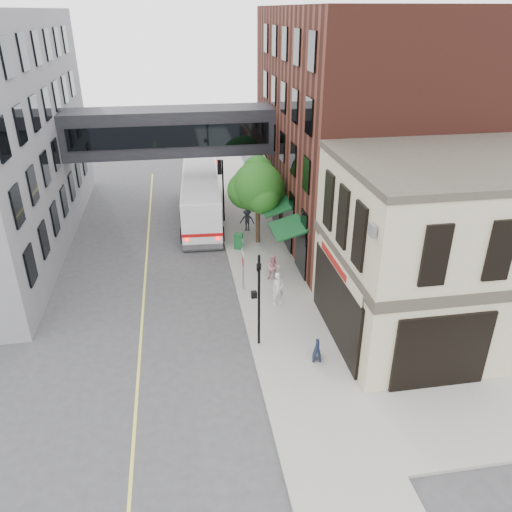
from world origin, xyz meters
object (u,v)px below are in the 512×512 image
object	(u,v)px
pedestrian_b	(273,268)
pedestrian_c	(247,220)
pedestrian_a	(278,289)
newspaper_box	(239,241)
sandwich_board	(317,351)
bus	(201,195)

from	to	relation	value
pedestrian_b	pedestrian_c	distance (m)	7.20
pedestrian_a	newspaper_box	bearing A→B (deg)	81.02
pedestrian_b	pedestrian_c	world-z (taller)	pedestrian_c
pedestrian_a	pedestrian_c	world-z (taller)	pedestrian_a
pedestrian_c	sandwich_board	xyz separation A→B (m)	(0.91, -14.56, -0.33)
pedestrian_a	newspaper_box	xyz separation A→B (m)	(-1.11, 7.03, -0.39)
bus	pedestrian_b	distance (m)	10.96
newspaper_box	pedestrian_c	bearing A→B (deg)	91.59
pedestrian_a	pedestrian_c	bearing A→B (deg)	72.89
sandwich_board	pedestrian_b	bearing A→B (deg)	108.14
pedestrian_c	sandwich_board	size ratio (longest dim) A/B	1.73
bus	pedestrian_a	distance (m)	13.40
newspaper_box	bus	bearing A→B (deg)	128.81
sandwich_board	pedestrian_a	bearing A→B (deg)	113.53
pedestrian_c	newspaper_box	xyz separation A→B (m)	(-0.97, -2.78, -0.26)
pedestrian_c	bus	bearing A→B (deg)	147.34
bus	pedestrian_b	world-z (taller)	bus
bus	pedestrian_b	xyz separation A→B (m)	(3.35, -10.40, -0.87)
bus	pedestrian_c	distance (m)	4.43
bus	pedestrian_a	bearing A→B (deg)	-76.76
newspaper_box	pedestrian_b	bearing A→B (deg)	-51.74
pedestrian_c	pedestrian_b	bearing A→B (deg)	-71.58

